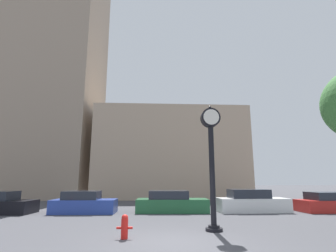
# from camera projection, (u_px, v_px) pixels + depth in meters

# --- Properties ---
(ground_plane) EXTENTS (200.00, 200.00, 0.00)m
(ground_plane) POSITION_uv_depth(u_px,v_px,m) (173.00, 242.00, 8.43)
(ground_plane) COLOR #424247
(building_tall_tower) EXTENTS (11.03, 12.00, 38.20)m
(building_tall_tower) POSITION_uv_depth(u_px,v_px,m) (58.00, 50.00, 35.04)
(building_tall_tower) COLOR gray
(building_tall_tower) RESTS_ON ground_plane
(building_storefront_row) EXTENTS (16.88, 12.00, 10.04)m
(building_storefront_row) POSITION_uv_depth(u_px,v_px,m) (169.00, 156.00, 32.99)
(building_storefront_row) COLOR tan
(building_storefront_row) RESTS_ON ground_plane
(street_clock) EXTENTS (0.81, 0.68, 5.11)m
(street_clock) POSITION_uv_depth(u_px,v_px,m) (212.00, 153.00, 10.92)
(street_clock) COLOR black
(street_clock) RESTS_ON ground_plane
(car_blue) EXTENTS (3.86, 1.86, 1.32)m
(car_blue) POSITION_uv_depth(u_px,v_px,m) (84.00, 204.00, 16.07)
(car_blue) COLOR #28429E
(car_blue) RESTS_ON ground_plane
(car_green) EXTENTS (4.56, 2.13, 1.32)m
(car_green) POSITION_uv_depth(u_px,v_px,m) (171.00, 203.00, 16.58)
(car_green) COLOR #236038
(car_green) RESTS_ON ground_plane
(car_white) EXTENTS (4.37, 1.85, 1.40)m
(car_white) POSITION_uv_depth(u_px,v_px,m) (251.00, 202.00, 16.68)
(car_white) COLOR silver
(car_white) RESTS_ON ground_plane
(car_red) EXTENTS (4.24, 2.02, 1.23)m
(car_red) POSITION_uv_depth(u_px,v_px,m) (331.00, 203.00, 16.71)
(car_red) COLOR red
(car_red) RESTS_ON ground_plane
(fire_hydrant_far) EXTENTS (0.55, 0.24, 0.80)m
(fire_hydrant_far) POSITION_uv_depth(u_px,v_px,m) (125.00, 226.00, 9.01)
(fire_hydrant_far) COLOR red
(fire_hydrant_far) RESTS_ON ground_plane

